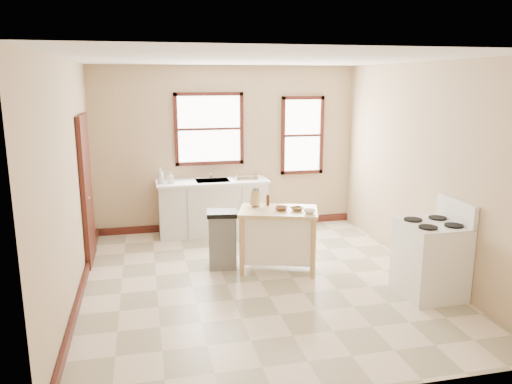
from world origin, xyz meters
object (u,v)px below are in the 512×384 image
at_px(pepper_grinder, 268,200).
at_px(bowl_b, 297,209).
at_px(soap_bottle_a, 161,176).
at_px(dish_rack, 246,176).
at_px(knife_block, 255,199).
at_px(kitchen_island, 278,240).
at_px(trash_bin, 222,240).
at_px(bowl_a, 281,208).
at_px(gas_stove, 431,249).
at_px(bowl_c, 310,211).
at_px(soap_bottle_b, 170,177).

height_order(pepper_grinder, bowl_b, pepper_grinder).
bearing_deg(soap_bottle_a, dish_rack, 14.95).
xyz_separation_m(knife_block, pepper_grinder, (0.18, -0.00, -0.03)).
distance_m(kitchen_island, trash_bin, 0.77).
relative_size(bowl_a, bowl_b, 1.06).
height_order(trash_bin, gas_stove, gas_stove).
bearing_deg(bowl_a, bowl_c, -35.31).
xyz_separation_m(kitchen_island, knife_block, (-0.27, 0.25, 0.53)).
bearing_deg(bowl_c, soap_bottle_b, 129.66).
distance_m(dish_rack, bowl_c, 2.13).
bearing_deg(trash_bin, soap_bottle_b, 119.27).
relative_size(bowl_c, gas_stove, 0.13).
relative_size(soap_bottle_a, dish_rack, 0.66).
bearing_deg(bowl_b, bowl_c, -54.09).
height_order(knife_block, trash_bin, knife_block).
height_order(bowl_c, gas_stove, gas_stove).
bearing_deg(bowl_a, kitchen_island, 130.58).
height_order(dish_rack, bowl_a, dish_rack).
xyz_separation_m(bowl_b, gas_stove, (1.34, -1.10, -0.29)).
height_order(kitchen_island, knife_block, knife_block).
xyz_separation_m(knife_block, bowl_c, (0.62, -0.51, -0.08)).
bearing_deg(bowl_c, trash_bin, 154.90).
bearing_deg(trash_bin, kitchen_island, -10.79).
relative_size(dish_rack, bowl_a, 2.08).
relative_size(knife_block, trash_bin, 0.25).
height_order(soap_bottle_b, gas_stove, gas_stove).
bearing_deg(kitchen_island, soap_bottle_a, 147.81).
bearing_deg(kitchen_island, dish_rack, 110.07).
bearing_deg(bowl_a, bowl_b, -17.05).
xyz_separation_m(kitchen_island, pepper_grinder, (-0.09, 0.25, 0.50)).
xyz_separation_m(soap_bottle_a, pepper_grinder, (1.40, -1.51, -0.12)).
relative_size(kitchen_island, knife_block, 5.21).
xyz_separation_m(kitchen_island, bowl_a, (0.03, -0.03, 0.45)).
xyz_separation_m(soap_bottle_b, dish_rack, (1.25, 0.05, -0.05)).
relative_size(dish_rack, bowl_b, 2.22).
bearing_deg(trash_bin, soap_bottle_a, 124.30).
xyz_separation_m(soap_bottle_b, bowl_b, (1.56, -1.86, -0.14)).
xyz_separation_m(bowl_c, gas_stove, (1.22, -0.94, -0.29)).
xyz_separation_m(soap_bottle_b, trash_bin, (0.60, -1.52, -0.61)).
bearing_deg(dish_rack, soap_bottle_b, -171.14).
xyz_separation_m(bowl_a, trash_bin, (-0.76, 0.28, -0.47)).
bearing_deg(soap_bottle_a, knife_block, -38.50).
height_order(dish_rack, bowl_c, dish_rack).
xyz_separation_m(dish_rack, trash_bin, (-0.65, -1.57, -0.56)).
relative_size(kitchen_island, pepper_grinder, 6.94).
bearing_deg(bowl_b, bowl_a, 162.95).
height_order(knife_block, bowl_b, knife_block).
distance_m(bowl_c, gas_stove, 1.56).
height_order(bowl_a, trash_bin, bowl_a).
relative_size(soap_bottle_a, gas_stove, 0.22).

